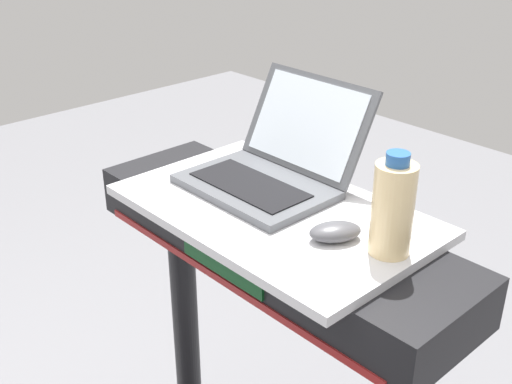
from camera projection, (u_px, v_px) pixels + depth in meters
desk_board at (274, 211)px, 1.33m from camera, size 0.65×0.40×0.02m
laptop at (272, 165)px, 1.40m from camera, size 0.32×0.32×0.22m
computer_mouse at (335, 232)px, 1.19m from camera, size 0.10×0.12×0.03m
water_bottle at (393, 208)px, 1.12m from camera, size 0.08×0.08×0.19m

